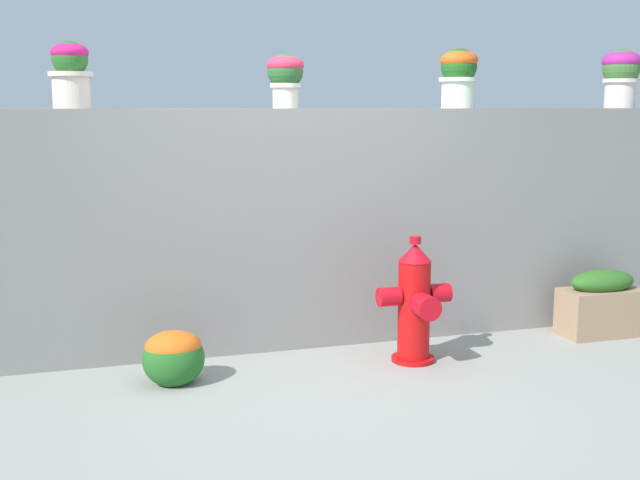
{
  "coord_description": "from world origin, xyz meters",
  "views": [
    {
      "loc": [
        -1.4,
        -4.43,
        1.73
      ],
      "look_at": [
        0.22,
        0.93,
        0.79
      ],
      "focal_mm": 44.94,
      "sensor_mm": 36.0,
      "label": 1
    }
  ],
  "objects_px": {
    "potted_plant_3": "(459,74)",
    "flower_bush_left": "(173,355)",
    "planter_box": "(601,304)",
    "potted_plant_2": "(285,75)",
    "potted_plant_4": "(621,72)",
    "potted_plant_1": "(70,71)",
    "fire_hydrant": "(415,304)"
  },
  "relations": [
    {
      "from": "potted_plant_3",
      "to": "flower_bush_left",
      "type": "bearing_deg",
      "value": -164.18
    },
    {
      "from": "planter_box",
      "to": "potted_plant_2",
      "type": "bearing_deg",
      "value": 168.55
    },
    {
      "from": "potted_plant_4",
      "to": "planter_box",
      "type": "distance_m",
      "value": 1.88
    },
    {
      "from": "potted_plant_1",
      "to": "potted_plant_2",
      "type": "relative_size",
      "value": 1.15
    },
    {
      "from": "potted_plant_4",
      "to": "planter_box",
      "type": "height_order",
      "value": "potted_plant_4"
    },
    {
      "from": "potted_plant_1",
      "to": "fire_hydrant",
      "type": "bearing_deg",
      "value": -18.57
    },
    {
      "from": "potted_plant_2",
      "to": "potted_plant_4",
      "type": "distance_m",
      "value": 2.79
    },
    {
      "from": "potted_plant_1",
      "to": "fire_hydrant",
      "type": "xyz_separation_m",
      "value": [
        2.16,
        -0.73,
        -1.56
      ]
    },
    {
      "from": "potted_plant_1",
      "to": "planter_box",
      "type": "bearing_deg",
      "value": -8.08
    },
    {
      "from": "flower_bush_left",
      "to": "fire_hydrant",
      "type": "bearing_deg",
      "value": -1.19
    },
    {
      "from": "potted_plant_3",
      "to": "planter_box",
      "type": "xyz_separation_m",
      "value": [
        1.01,
        -0.48,
        -1.73
      ]
    },
    {
      "from": "potted_plant_2",
      "to": "flower_bush_left",
      "type": "xyz_separation_m",
      "value": [
        -0.9,
        -0.63,
        -1.76
      ]
    },
    {
      "from": "potted_plant_2",
      "to": "potted_plant_3",
      "type": "bearing_deg",
      "value": 0.17
    },
    {
      "from": "potted_plant_4",
      "to": "planter_box",
      "type": "bearing_deg",
      "value": -130.75
    },
    {
      "from": "potted_plant_2",
      "to": "potted_plant_3",
      "type": "distance_m",
      "value": 1.34
    },
    {
      "from": "potted_plant_4",
      "to": "fire_hydrant",
      "type": "height_order",
      "value": "potted_plant_4"
    },
    {
      "from": "flower_bush_left",
      "to": "planter_box",
      "type": "relative_size",
      "value": 0.63
    },
    {
      "from": "potted_plant_1",
      "to": "planter_box",
      "type": "relative_size",
      "value": 0.7
    },
    {
      "from": "potted_plant_1",
      "to": "potted_plant_4",
      "type": "bearing_deg",
      "value": -0.36
    },
    {
      "from": "potted_plant_2",
      "to": "planter_box",
      "type": "bearing_deg",
      "value": -11.45
    },
    {
      "from": "potted_plant_3",
      "to": "potted_plant_4",
      "type": "distance_m",
      "value": 1.45
    },
    {
      "from": "potted_plant_2",
      "to": "potted_plant_3",
      "type": "relative_size",
      "value": 0.86
    },
    {
      "from": "potted_plant_2",
      "to": "fire_hydrant",
      "type": "relative_size",
      "value": 0.44
    },
    {
      "from": "potted_plant_1",
      "to": "potted_plant_2",
      "type": "height_order",
      "value": "potted_plant_1"
    },
    {
      "from": "potted_plant_1",
      "to": "planter_box",
      "type": "distance_m",
      "value": 4.19
    },
    {
      "from": "potted_plant_3",
      "to": "planter_box",
      "type": "relative_size",
      "value": 0.71
    },
    {
      "from": "fire_hydrant",
      "to": "flower_bush_left",
      "type": "bearing_deg",
      "value": 178.81
    },
    {
      "from": "potted_plant_4",
      "to": "flower_bush_left",
      "type": "distance_m",
      "value": 4.16
    },
    {
      "from": "potted_plant_4",
      "to": "flower_bush_left",
      "type": "height_order",
      "value": "potted_plant_4"
    },
    {
      "from": "potted_plant_3",
      "to": "potted_plant_1",
      "type": "bearing_deg",
      "value": 178.81
    },
    {
      "from": "fire_hydrant",
      "to": "planter_box",
      "type": "relative_size",
      "value": 1.4
    },
    {
      "from": "potted_plant_1",
      "to": "potted_plant_3",
      "type": "xyz_separation_m",
      "value": [
        2.77,
        -0.06,
        0.01
      ]
    }
  ]
}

